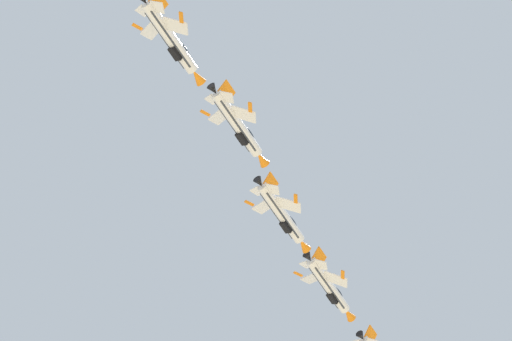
{
  "coord_description": "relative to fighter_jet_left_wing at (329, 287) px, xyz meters",
  "views": [
    {
      "loc": [
        0.32,
        -1.09,
        1.94
      ],
      "look_at": [
        5.89,
        85.11,
        132.01
      ],
      "focal_mm": 71.71,
      "sensor_mm": 36.0,
      "label": 1
    }
  ],
  "objects": [
    {
      "name": "fighter_jet_left_wing",
      "position": [
        0.0,
        0.0,
        0.0
      ],
      "size": [
        11.08,
        14.0,
        5.53
      ],
      "rotation": [
        0.0,
        0.56,
        5.69
      ],
      "color": "white"
    },
    {
      "name": "fighter_jet_left_outer",
      "position": [
        -16.61,
        -29.16,
        1.31
      ],
      "size": [
        11.06,
        14.0,
        5.63
      ],
      "rotation": [
        0.0,
        0.58,
        5.69
      ],
      "color": "white"
    },
    {
      "name": "fighter_jet_right_outer",
      "position": [
        -26.83,
        -43.03,
        0.75
      ],
      "size": [
        11.02,
        14.0,
        5.78
      ],
      "rotation": [
        0.0,
        0.59,
        5.69
      ],
      "color": "white"
    },
    {
      "name": "fighter_jet_right_wing",
      "position": [
        -8.88,
        -14.15,
        -0.04
      ],
      "size": [
        11.18,
        14.0,
        5.39
      ],
      "rotation": [
        0.0,
        0.51,
        5.69
      ],
      "color": "white"
    }
  ]
}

